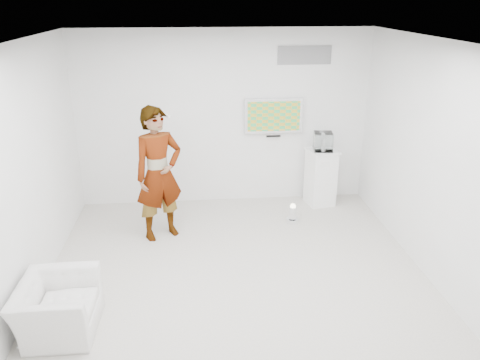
% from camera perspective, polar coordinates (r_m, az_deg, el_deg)
% --- Properties ---
extents(room, '(5.01, 5.01, 3.00)m').
position_cam_1_polar(room, '(5.69, -0.42, 1.32)').
color(room, beige).
rests_on(room, ground).
extents(tv, '(1.00, 0.08, 0.60)m').
position_cam_1_polar(tv, '(8.10, 4.10, 7.82)').
color(tv, silver).
rests_on(tv, room).
extents(logo_decal, '(0.90, 0.02, 0.30)m').
position_cam_1_polar(logo_decal, '(8.06, 7.88, 14.83)').
color(logo_decal, slate).
rests_on(logo_decal, room).
extents(person, '(0.88, 0.78, 2.03)m').
position_cam_1_polar(person, '(7.00, -9.87, 0.72)').
color(person, white).
rests_on(person, room).
extents(armchair, '(0.81, 0.92, 0.59)m').
position_cam_1_polar(armchair, '(5.66, -21.33, -14.24)').
color(armchair, white).
rests_on(armchair, room).
extents(pedestal, '(0.57, 0.57, 1.00)m').
position_cam_1_polar(pedestal, '(8.32, 9.79, 0.34)').
color(pedestal, white).
rests_on(pedestal, room).
extents(floor_uplight, '(0.20, 0.20, 0.32)m').
position_cam_1_polar(floor_uplight, '(7.68, 6.43, -4.10)').
color(floor_uplight, white).
rests_on(floor_uplight, room).
extents(vitrine, '(0.35, 0.35, 0.31)m').
position_cam_1_polar(vitrine, '(8.11, 10.08, 4.64)').
color(vitrine, white).
rests_on(vitrine, pedestal).
extents(console, '(0.07, 0.16, 0.22)m').
position_cam_1_polar(console, '(8.13, 10.06, 4.34)').
color(console, white).
rests_on(console, pedestal).
extents(wii_remote, '(0.11, 0.13, 0.04)m').
position_cam_1_polar(wii_remote, '(6.99, -8.93, 7.73)').
color(wii_remote, white).
rests_on(wii_remote, person).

